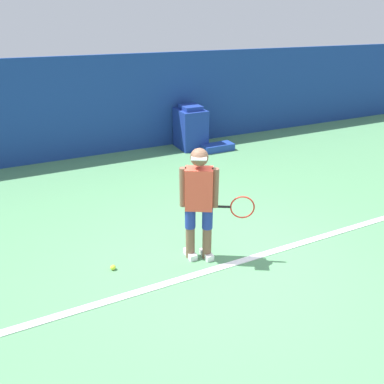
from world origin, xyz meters
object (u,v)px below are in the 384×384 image
tennis_player (200,201)px  equipment_bag (218,147)px  covered_chair (191,128)px  tennis_ball (113,267)px

tennis_player → equipment_bag: tennis_player is taller
covered_chair → equipment_bag: (0.48, -0.50, -0.41)m
covered_chair → equipment_bag: size_ratio=1.34×
tennis_player → equipment_bag: 4.57m
tennis_ball → covered_chair: size_ratio=0.07×
equipment_bag → tennis_ball: bearing=-134.5°
tennis_player → equipment_bag: bearing=86.9°
tennis_ball → tennis_player: bearing=-11.3°
tennis_player → covered_chair: (1.92, 4.31, -0.34)m
covered_chair → equipment_bag: bearing=-46.2°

